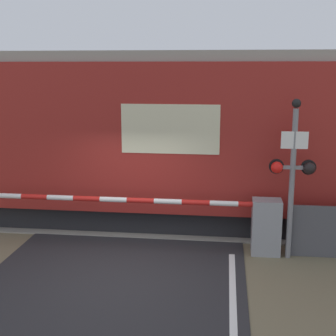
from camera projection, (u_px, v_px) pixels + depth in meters
name	position (u px, v px, depth m)	size (l,w,h in m)	color
ground_plane	(120.00, 270.00, 9.14)	(80.00, 80.00, 0.00)	#6B6047
track_bed	(148.00, 216.00, 12.33)	(36.00, 3.20, 0.13)	gray
train	(177.00, 137.00, 11.78)	(21.67, 3.09, 4.23)	black
crossing_barrier	(239.00, 222.00, 9.86)	(6.35, 0.44, 1.19)	gray
signal_post	(293.00, 170.00, 9.34)	(0.93, 0.26, 3.28)	gray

